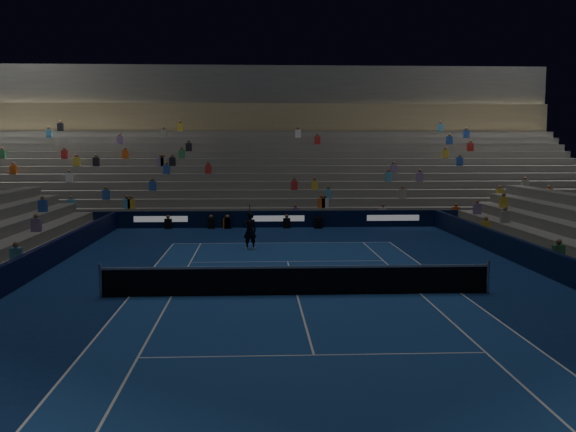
{
  "coord_description": "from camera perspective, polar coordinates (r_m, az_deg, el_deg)",
  "views": [
    {
      "loc": [
        -1.37,
        -21.69,
        4.93
      ],
      "look_at": [
        0.0,
        6.0,
        2.0
      ],
      "focal_mm": 41.81,
      "sensor_mm": 36.0,
      "label": 1
    }
  ],
  "objects": [
    {
      "name": "ground",
      "position": [
        22.28,
        0.77,
        -6.75
      ],
      "size": [
        90.0,
        90.0,
        0.0
      ],
      "primitive_type": "plane",
      "color": "navy",
      "rests_on": "ground"
    },
    {
      "name": "court_surface",
      "position": [
        22.28,
        0.77,
        -6.74
      ],
      "size": [
        10.97,
        23.77,
        0.01
      ],
      "primitive_type": "cube",
      "color": "navy",
      "rests_on": "ground"
    },
    {
      "name": "sponsor_barrier_far",
      "position": [
        40.45,
        -0.87,
        -0.26
      ],
      "size": [
        44.0,
        0.25,
        1.0
      ],
      "primitive_type": "cube",
      "color": "black",
      "rests_on": "ground"
    },
    {
      "name": "grandstand_main",
      "position": [
        49.63,
        -1.25,
        4.24
      ],
      "size": [
        44.0,
        15.2,
        11.2
      ],
      "color": "slate",
      "rests_on": "ground"
    },
    {
      "name": "tennis_net",
      "position": [
        22.18,
        0.77,
        -5.48
      ],
      "size": [
        12.9,
        0.1,
        1.1
      ],
      "color": "#B2B2B7",
      "rests_on": "ground"
    },
    {
      "name": "tennis_player",
      "position": [
        31.8,
        -3.26,
        -1.26
      ],
      "size": [
        0.75,
        0.6,
        1.8
      ],
      "primitive_type": "imported",
      "rotation": [
        0.0,
        0.0,
        3.44
      ],
      "color": "black",
      "rests_on": "ground"
    },
    {
      "name": "broadcast_camera",
      "position": [
        40.1,
        2.59,
        -0.56
      ],
      "size": [
        0.57,
        0.98,
        0.64
      ],
      "color": "black",
      "rests_on": "ground"
    }
  ]
}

